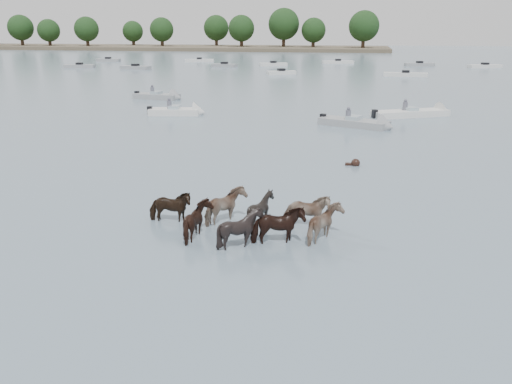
# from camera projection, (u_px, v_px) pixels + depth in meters

# --- Properties ---
(ground) EXTENTS (400.00, 400.00, 0.00)m
(ground) POSITION_uv_depth(u_px,v_px,m) (276.00, 266.00, 15.00)
(ground) COLOR slate
(ground) RESTS_ON ground
(shoreline) EXTENTS (160.00, 30.00, 1.00)m
(shoreline) POSITION_uv_depth(u_px,v_px,m) (132.00, 47.00, 168.15)
(shoreline) COLOR #4C4233
(shoreline) RESTS_ON ground
(pony_herd) EXTENTS (6.79, 3.35, 1.40)m
(pony_herd) POSITION_uv_depth(u_px,v_px,m) (250.00, 219.00, 17.25)
(pony_herd) COLOR black
(pony_herd) RESTS_ON ground
(swimming_pony) EXTENTS (0.72, 0.44, 0.44)m
(swimming_pony) POSITION_uv_depth(u_px,v_px,m) (355.00, 163.00, 25.91)
(swimming_pony) COLOR black
(swimming_pony) RESTS_ON ground
(motorboat_a) EXTENTS (4.60, 2.28, 1.92)m
(motorboat_a) POSITION_uv_depth(u_px,v_px,m) (183.00, 112.00, 40.96)
(motorboat_a) COLOR silver
(motorboat_a) RESTS_ON ground
(motorboat_b) EXTENTS (5.41, 3.53, 1.92)m
(motorboat_b) POSITION_uv_depth(u_px,v_px,m) (364.00, 124.00, 35.76)
(motorboat_b) COLOR gray
(motorboat_b) RESTS_ON ground
(motorboat_c) EXTENTS (6.47, 4.37, 1.92)m
(motorboat_c) POSITION_uv_depth(u_px,v_px,m) (419.00, 113.00, 40.39)
(motorboat_c) COLOR silver
(motorboat_c) RESTS_ON ground
(motorboat_f) EXTENTS (5.03, 2.32, 1.92)m
(motorboat_f) POSITION_uv_depth(u_px,v_px,m) (163.00, 97.00, 49.90)
(motorboat_f) COLOR gray
(motorboat_f) RESTS_ON ground
(distant_flotilla) EXTENTS (103.59, 29.44, 0.93)m
(distant_flotilla) POSITION_uv_depth(u_px,v_px,m) (348.00, 67.00, 87.69)
(distant_flotilla) COLOR gray
(distant_flotilla) RESTS_ON ground
(treeline) EXTENTS (147.27, 19.86, 12.15)m
(treeline) POSITION_uv_depth(u_px,v_px,m) (149.00, 28.00, 164.90)
(treeline) COLOR #382619
(treeline) RESTS_ON ground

